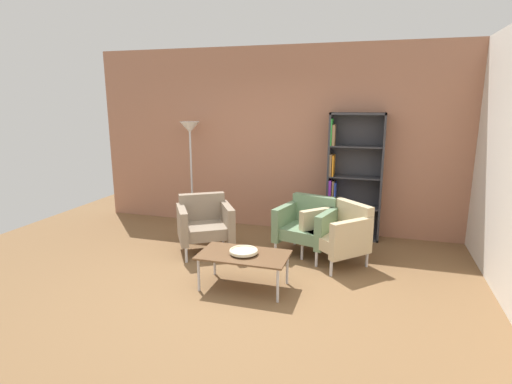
{
  "coord_description": "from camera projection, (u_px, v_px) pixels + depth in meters",
  "views": [
    {
      "loc": [
        1.47,
        -3.9,
        2.08
      ],
      "look_at": [
        0.05,
        0.84,
        0.95
      ],
      "focal_mm": 28.39,
      "sensor_mm": 36.0,
      "label": 1
    }
  ],
  "objects": [
    {
      "name": "coffee_table_low",
      "position": [
        244.0,
        257.0,
        4.52
      ],
      "size": [
        1.0,
        0.56,
        0.4
      ],
      "color": "brown",
      "rests_on": "ground_plane"
    },
    {
      "name": "bookshelf_tall",
      "position": [
        351.0,
        178.0,
        6.1
      ],
      "size": [
        0.8,
        0.3,
        1.9
      ],
      "color": "#333338",
      "rests_on": "ground_plane"
    },
    {
      "name": "decorative_bowl",
      "position": [
        244.0,
        251.0,
        4.5
      ],
      "size": [
        0.32,
        0.32,
        0.05
      ],
      "color": "beige",
      "rests_on": "coffee_table_low"
    },
    {
      "name": "armchair_by_bookshelf",
      "position": [
        308.0,
        225.0,
        5.53
      ],
      "size": [
        0.86,
        0.82,
        0.78
      ],
      "rotation": [
        0.0,
        0.0,
        -0.27
      ],
      "color": "slate",
      "rests_on": "ground_plane"
    },
    {
      "name": "armchair_spare_guest",
      "position": [
        339.0,
        232.0,
        5.22
      ],
      "size": [
        0.95,
        0.95,
        0.78
      ],
      "rotation": [
        0.0,
        0.0,
        -0.77
      ],
      "color": "#C6B289",
      "rests_on": "ground_plane"
    },
    {
      "name": "brick_back_panel",
      "position": [
        282.0,
        140.0,
        6.49
      ],
      "size": [
        6.4,
        0.12,
        2.9
      ],
      "primitive_type": "cube",
      "color": "#A87056",
      "rests_on": "ground_plane"
    },
    {
      "name": "armchair_corner_red",
      "position": [
        205.0,
        223.0,
        5.62
      ],
      "size": [
        0.94,
        0.92,
        0.78
      ],
      "rotation": [
        0.0,
        0.0,
        0.56
      ],
      "color": "gray",
      "rests_on": "ground_plane"
    },
    {
      "name": "ground_plane",
      "position": [
        230.0,
        291.0,
        4.52
      ],
      "size": [
        8.32,
        8.32,
        0.0
      ],
      "primitive_type": "plane",
      "color": "brown"
    },
    {
      "name": "floor_lamp_torchiere",
      "position": [
        190.0,
        140.0,
        6.55
      ],
      "size": [
        0.32,
        0.32,
        1.74
      ],
      "color": "silver",
      "rests_on": "ground_plane"
    }
  ]
}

